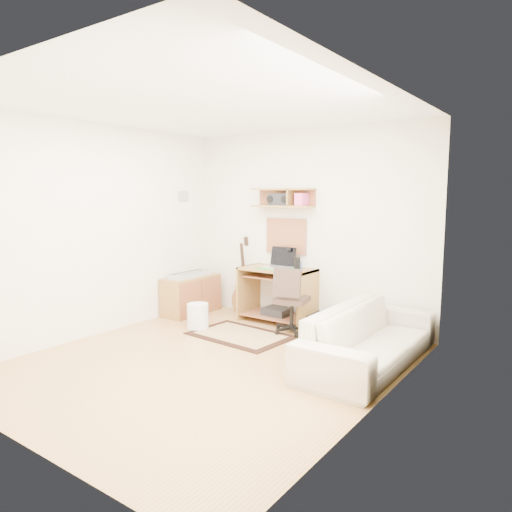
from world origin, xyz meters
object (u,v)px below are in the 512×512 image
Objects in this scene: desk at (277,295)px; task_chair at (292,300)px; cabinet at (191,295)px; printer at (318,322)px; sofa at (370,327)px.

desk is 1.16× the size of task_chair.
cabinet is 1.99× the size of printer.
sofa reaches higher than printer.
task_chair is at bearing 0.08° from cabinet.
desk is 0.50× the size of sofa.
desk is 0.66m from printer.
cabinet is at bearing 80.80° from sofa.
printer is at bearing 50.52° from sofa.
task_chair is 1.74m from cabinet.
printer is at bearing 11.85° from cabinet.
sofa is (1.06, -0.88, 0.31)m from printer.
task_chair reaches higher than desk.
task_chair is 0.55m from printer.
desk is 1.11× the size of cabinet.
task_chair reaches higher than printer.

